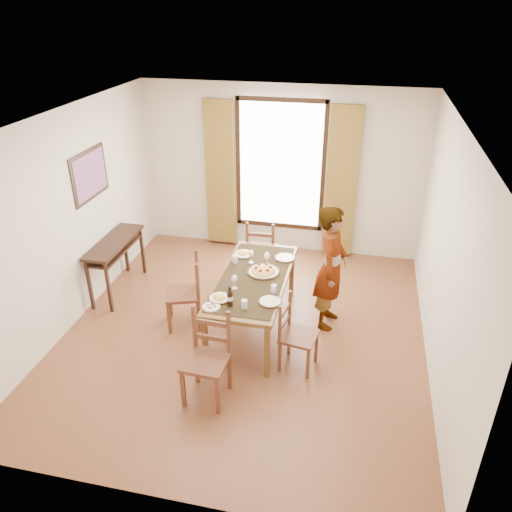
% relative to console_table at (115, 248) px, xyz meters
% --- Properties ---
extents(ground, '(5.00, 5.00, 0.00)m').
position_rel_console_table_xyz_m(ground, '(2.03, -0.60, -0.68)').
color(ground, '#582B1B').
rests_on(ground, ground).
extents(room_shell, '(4.60, 5.10, 2.74)m').
position_rel_console_table_xyz_m(room_shell, '(2.03, -0.47, 0.86)').
color(room_shell, beige).
rests_on(room_shell, ground).
extents(console_table, '(0.38, 1.20, 0.80)m').
position_rel_console_table_xyz_m(console_table, '(0.00, 0.00, 0.00)').
color(console_table, black).
rests_on(console_table, ground).
extents(dining_table, '(0.84, 1.91, 0.76)m').
position_rel_console_table_xyz_m(dining_table, '(2.11, -0.48, 0.00)').
color(dining_table, brown).
rests_on(dining_table, ground).
extents(chair_west, '(0.55, 0.55, 0.98)m').
position_rel_console_table_xyz_m(chair_west, '(1.25, -0.59, -0.23)').
color(chair_west, brown).
rests_on(chair_west, ground).
extents(chair_north, '(0.46, 0.46, 0.99)m').
position_rel_console_table_xyz_m(chair_north, '(1.96, 0.76, -0.22)').
color(chair_north, brown).
rests_on(chair_north, ground).
extents(chair_south, '(0.47, 0.47, 1.01)m').
position_rel_console_table_xyz_m(chair_south, '(1.91, -1.80, -0.21)').
color(chair_south, brown).
rests_on(chair_south, ground).
extents(chair_east, '(0.45, 0.45, 0.89)m').
position_rel_console_table_xyz_m(chair_east, '(2.76, -1.11, -0.27)').
color(chair_east, brown).
rests_on(chair_east, ground).
extents(man, '(0.69, 0.54, 1.65)m').
position_rel_console_table_xyz_m(man, '(3.05, -0.17, 0.14)').
color(man, gray).
rests_on(man, ground).
extents(plate_sw, '(0.27, 0.27, 0.05)m').
position_rel_console_table_xyz_m(plate_sw, '(1.85, -1.06, 0.10)').
color(plate_sw, silver).
rests_on(plate_sw, dining_table).
extents(plate_se, '(0.27, 0.27, 0.05)m').
position_rel_console_table_xyz_m(plate_se, '(2.43, -1.00, 0.10)').
color(plate_se, silver).
rests_on(plate_se, dining_table).
extents(plate_nw, '(0.27, 0.27, 0.05)m').
position_rel_console_table_xyz_m(plate_nw, '(1.85, 0.06, 0.10)').
color(plate_nw, silver).
rests_on(plate_nw, dining_table).
extents(plate_ne, '(0.27, 0.27, 0.05)m').
position_rel_console_table_xyz_m(plate_ne, '(2.42, 0.08, 0.10)').
color(plate_ne, silver).
rests_on(plate_ne, dining_table).
extents(pasta_platter, '(0.40, 0.40, 0.10)m').
position_rel_console_table_xyz_m(pasta_platter, '(2.22, -0.36, 0.12)').
color(pasta_platter, orange).
rests_on(pasta_platter, dining_table).
extents(caprese_plate, '(0.20, 0.20, 0.04)m').
position_rel_console_table_xyz_m(caprese_plate, '(1.81, -1.25, 0.09)').
color(caprese_plate, silver).
rests_on(caprese_plate, dining_table).
extents(wine_glass_a, '(0.08, 0.08, 0.18)m').
position_rel_console_table_xyz_m(wine_glass_a, '(1.96, -0.79, 0.16)').
color(wine_glass_a, white).
rests_on(wine_glass_a, dining_table).
extents(wine_glass_b, '(0.08, 0.08, 0.18)m').
position_rel_console_table_xyz_m(wine_glass_b, '(2.22, -0.14, 0.16)').
color(wine_glass_b, white).
rests_on(wine_glass_b, dining_table).
extents(wine_glass_c, '(0.08, 0.08, 0.18)m').
position_rel_console_table_xyz_m(wine_glass_c, '(2.01, -0.13, 0.16)').
color(wine_glass_c, white).
rests_on(wine_glass_c, dining_table).
extents(tumbler_a, '(0.07, 0.07, 0.10)m').
position_rel_console_table_xyz_m(tumbler_a, '(2.43, -0.78, 0.12)').
color(tumbler_a, silver).
rests_on(tumbler_a, dining_table).
extents(tumbler_b, '(0.07, 0.07, 0.10)m').
position_rel_console_table_xyz_m(tumbler_b, '(1.80, -0.17, 0.12)').
color(tumbler_b, silver).
rests_on(tumbler_b, dining_table).
extents(tumbler_c, '(0.07, 0.07, 0.10)m').
position_rel_console_table_xyz_m(tumbler_c, '(2.17, -1.17, 0.12)').
color(tumbler_c, silver).
rests_on(tumbler_c, dining_table).
extents(wine_bottle, '(0.07, 0.07, 0.25)m').
position_rel_console_table_xyz_m(wine_bottle, '(2.00, -1.16, 0.20)').
color(wine_bottle, black).
rests_on(wine_bottle, dining_table).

